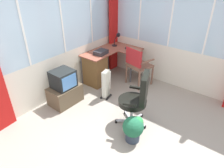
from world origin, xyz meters
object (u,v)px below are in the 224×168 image
Objects in this scene: wooden_armchair at (136,62)px; space_heater at (106,84)px; desk at (97,68)px; tv_on_stand at (64,89)px; tv_remote at (128,48)px; desk_lamp at (118,38)px; paper_tray at (101,52)px; office_chair at (137,97)px; potted_plant at (134,128)px.

wooden_armchair is 1.51× the size of space_heater.
tv_on_stand is (-1.06, -0.03, -0.08)m from desk.
tv_remote is 1.89m from tv_on_stand.
desk_lamp is at bearing 25.64° from space_heater.
tv_on_stand is at bearing 178.47° from paper_tray.
desk_lamp is at bearing 66.95° from wooden_armchair.
desk_lamp is 0.73m from paper_tray.
tv_remote is at bearing 39.28° from office_chair.
tv_remote is at bearing -25.76° from desk.
space_heater is at bearing 164.21° from wooden_armchair.
potted_plant is at bearing -124.61° from paper_tray.
space_heater is 1.40× the size of potted_plant.
tv_on_stand is (-1.81, 0.33, -0.43)m from tv_remote.
desk_lamp reaches higher than wooden_armchair.
tv_on_stand is at bearing 153.17° from wooden_armchair.
desk_lamp is at bearing 42.57° from potted_plant.
potted_plant is (-1.84, -1.38, -0.50)m from tv_remote.
office_chair is 1.38× the size of tv_on_stand.
desk_lamp is at bearing 45.69° from office_chair.
desk_lamp reaches higher than paper_tray.
paper_tray is (0.08, -0.06, 0.38)m from desk.
desk_lamp reaches higher than desk.
space_heater is at bearing 70.14° from office_chair.
tv_on_stand is at bearing -179.72° from desk_lamp.
potted_plant is (-1.08, -1.74, -0.15)m from desk.
office_chair is 2.26× the size of potted_plant.
desk_lamp is 0.91m from wooden_armchair.
tv_on_stand is at bearing 142.08° from tv_remote.
office_chair is at bearing -117.68° from paper_tray.
desk is 1.06m from tv_on_stand.
potted_plant is (-0.38, -0.19, -0.32)m from office_chair.
desk is 1.77× the size of tv_on_stand.
wooden_armchair is 1.84m from potted_plant.
tv_remote is at bearing -96.18° from desk_lamp.
paper_tray is 0.29× the size of office_chair.
desk_lamp is 2.64m from potted_plant.
desk is 0.95m from wooden_armchair.
desk_lamp is at bearing 0.28° from tv_on_stand.
paper_tray reaches higher than potted_plant.
desk_lamp is 0.32× the size of office_chair.
tv_remote is 0.54m from wooden_armchair.
tv_remote is 2.35m from potted_plant.
desk_lamp reaches higher than tv_on_stand.
desk is 0.96m from desk_lamp.
tv_remote is at bearing 10.70° from space_heater.
tv_remote is 1.20m from space_heater.
desk reaches higher than space_heater.
wooden_armchair reaches higher than paper_tray.
office_chair is 1.61× the size of space_heater.
tv_on_stand reaches higher than space_heater.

